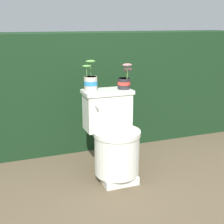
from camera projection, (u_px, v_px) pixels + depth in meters
The scene contains 5 objects.
ground_plane at pixel (115, 182), 2.55m from camera, with size 12.00×12.00×0.00m, color brown.
hedge_backdrop at pixel (81, 89), 3.32m from camera, with size 3.82×0.65×1.17m.
toilet at pixel (114, 139), 2.57m from camera, with size 0.41×0.53×0.72m.
potted_plant_left at pixel (91, 82), 2.54m from camera, with size 0.13×0.11×0.25m.
potted_plant_midleft at pixel (124, 81), 2.63m from camera, with size 0.12×0.13×0.22m.
Camera 1 is at (-0.82, -2.14, 1.26)m, focal length 50.00 mm.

